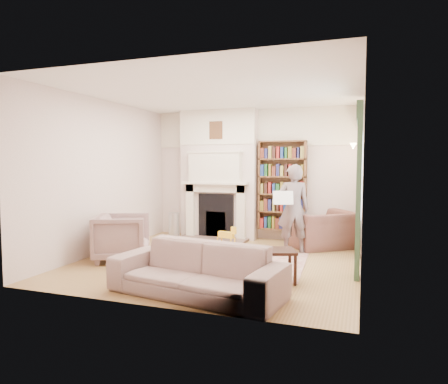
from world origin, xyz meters
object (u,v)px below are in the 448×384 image
at_px(bookcase, 282,186).
at_px(man_reading, 293,209).
at_px(sofa, 196,270).
at_px(rocking_horse, 226,237).
at_px(coffee_table, 270,266).
at_px(armchair_reading, 321,230).
at_px(armchair_left, 122,237).
at_px(paraffin_heater, 174,225).

xyz_separation_m(bookcase, man_reading, (0.41, -1.07, -0.36)).
height_order(sofa, rocking_horse, sofa).
bearing_deg(bookcase, coffee_table, -82.26).
distance_m(bookcase, armchair_reading, 1.28).
bearing_deg(bookcase, armchair_left, -130.75).
height_order(armchair_reading, armchair_left, armchair_left).
height_order(armchair_left, sofa, armchair_left).
bearing_deg(man_reading, armchair_reading, -144.53).
bearing_deg(coffee_table, man_reading, 69.05).
distance_m(armchair_left, coffee_table, 2.67).
relative_size(coffee_table, rocking_horse, 1.43).
xyz_separation_m(armchair_left, paraffin_heater, (-0.11, 2.18, -0.12)).
bearing_deg(paraffin_heater, rocking_horse, -25.83).
bearing_deg(rocking_horse, bookcase, 62.56).
bearing_deg(rocking_horse, coffee_table, -45.11).
height_order(armchair_reading, rocking_horse, armchair_reading).
height_order(sofa, coffee_table, sofa).
height_order(man_reading, coffee_table, man_reading).
bearing_deg(armchair_left, armchair_reading, -79.63).
distance_m(armchair_left, sofa, 2.28).
relative_size(man_reading, paraffin_heater, 2.95).
bearing_deg(sofa, man_reading, 84.09).
bearing_deg(armchair_reading, rocking_horse, -15.16).
relative_size(armchair_left, paraffin_heater, 1.57).
xyz_separation_m(armchair_reading, rocking_horse, (-1.73, -0.65, -0.14)).
distance_m(sofa, rocking_horse, 2.78).
xyz_separation_m(man_reading, coffee_table, (-0.01, -1.90, -0.59)).
height_order(man_reading, paraffin_heater, man_reading).
distance_m(armchair_left, man_reading, 3.07).
height_order(coffee_table, rocking_horse, coffee_table).
xyz_separation_m(sofa, coffee_table, (0.73, 0.87, -0.10)).
xyz_separation_m(sofa, paraffin_heater, (-2.01, 3.43, -0.05)).
height_order(armchair_reading, paraffin_heater, armchair_reading).
distance_m(armchair_reading, rocking_horse, 1.85).
xyz_separation_m(bookcase, rocking_horse, (-0.87, -1.12, -0.96)).
distance_m(man_reading, coffee_table, 1.99).
relative_size(bookcase, armchair_left, 2.14).
bearing_deg(armchair_left, coffee_table, -122.35).
bearing_deg(rocking_horse, paraffin_heater, 164.61).
relative_size(paraffin_heater, rocking_horse, 1.12).
distance_m(man_reading, paraffin_heater, 2.88).
height_order(man_reading, rocking_horse, man_reading).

